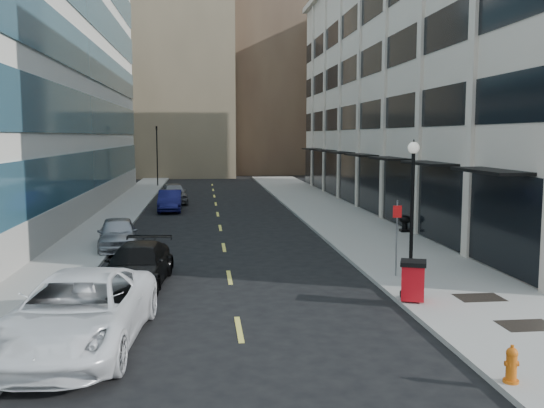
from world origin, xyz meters
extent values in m
plane|color=black|center=(0.00, 0.00, 0.00)|extent=(160.00, 160.00, 0.00)
cube|color=gray|center=(7.50, 20.00, 0.07)|extent=(5.00, 80.00, 0.15)
cube|color=gray|center=(-6.50, 20.00, 0.07)|extent=(3.00, 80.00, 0.15)
cube|color=beige|center=(17.00, 27.00, 9.00)|extent=(14.00, 46.00, 18.00)
cube|color=black|center=(10.02, 27.00, 2.00)|extent=(0.18, 46.00, 3.60)
cube|color=black|center=(10.03, 27.00, 6.50)|extent=(0.12, 46.00, 1.80)
cube|color=black|center=(10.03, 27.00, 10.00)|extent=(0.12, 46.00, 1.80)
cube|color=black|center=(10.03, 27.00, 13.50)|extent=(0.12, 46.00, 1.80)
cube|color=beige|center=(10.00, 10.00, 9.00)|extent=(0.35, 0.60, 18.00)
cube|color=beige|center=(10.00, 16.00, 9.00)|extent=(0.35, 0.60, 18.00)
cube|color=beige|center=(10.00, 22.00, 9.00)|extent=(0.35, 0.60, 18.00)
cube|color=beige|center=(10.00, 28.00, 9.00)|extent=(0.35, 0.60, 18.00)
cube|color=beige|center=(10.00, 34.00, 9.00)|extent=(0.35, 0.60, 18.00)
cube|color=beige|center=(10.00, 40.00, 9.00)|extent=(0.35, 0.60, 18.00)
cube|color=beige|center=(10.00, 46.00, 9.00)|extent=(0.35, 0.60, 18.00)
cube|color=black|center=(9.35, 7.00, 3.90)|extent=(1.30, 4.00, 0.12)
cube|color=black|center=(9.35, 13.00, 3.90)|extent=(1.30, 4.00, 0.12)
cube|color=black|center=(9.35, 19.00, 3.90)|extent=(1.30, 4.00, 0.12)
cube|color=black|center=(9.35, 25.00, 3.90)|extent=(1.30, 4.00, 0.12)
cube|color=black|center=(9.35, 31.00, 3.90)|extent=(1.30, 4.00, 0.12)
cube|color=black|center=(9.35, 37.00, 3.90)|extent=(1.30, 4.00, 0.12)
cube|color=black|center=(9.35, 43.00, 3.90)|extent=(1.30, 4.00, 0.12)
cube|color=gray|center=(-7.96, 27.00, 0.90)|extent=(0.20, 46.00, 1.80)
cube|color=#346379|center=(-7.97, 27.00, 3.00)|extent=(0.14, 45.60, 2.40)
cube|color=#346379|center=(-7.97, 27.00, 6.50)|extent=(0.14, 45.60, 2.40)
cube|color=#346379|center=(-7.97, 27.00, 10.00)|extent=(0.14, 45.60, 2.40)
cube|color=#346379|center=(-7.97, 27.00, 13.50)|extent=(0.14, 45.60, 2.40)
cube|color=#837256|center=(-4.00, 68.00, 14.00)|extent=(14.00, 18.00, 28.00)
cube|color=brown|center=(8.00, 72.00, 17.00)|extent=(12.00, 16.00, 34.00)
cube|color=#837256|center=(-14.00, 78.00, 11.00)|extent=(12.00, 14.00, 22.00)
cube|color=beige|center=(18.00, 66.00, 10.00)|extent=(10.00, 14.00, 20.00)
cube|color=black|center=(7.60, 1.00, 0.15)|extent=(1.40, 1.00, 0.01)
cube|color=black|center=(7.60, 3.80, 0.15)|extent=(1.40, 1.00, 0.01)
cube|color=#D8CC4C|center=(0.00, 2.00, 0.01)|extent=(0.15, 2.20, 0.01)
cube|color=#D8CC4C|center=(0.00, 8.00, 0.01)|extent=(0.15, 2.20, 0.01)
cube|color=#D8CC4C|center=(0.00, 14.00, 0.01)|extent=(0.15, 2.20, 0.01)
cube|color=#D8CC4C|center=(0.00, 20.00, 0.01)|extent=(0.15, 2.20, 0.01)
cube|color=#D8CC4C|center=(0.00, 26.00, 0.01)|extent=(0.15, 2.20, 0.01)
cube|color=#D8CC4C|center=(0.00, 32.00, 0.01)|extent=(0.15, 2.20, 0.01)
cube|color=#D8CC4C|center=(0.00, 38.00, 0.01)|extent=(0.15, 2.20, 0.01)
cube|color=#D8CC4C|center=(0.00, 44.00, 0.01)|extent=(0.15, 2.20, 0.01)
cube|color=#D8CC4C|center=(0.00, 50.00, 0.01)|extent=(0.15, 2.20, 0.01)
cylinder|color=black|center=(-5.50, 48.00, 3.00)|extent=(0.12, 0.12, 6.00)
imported|color=black|center=(-5.50, 48.00, 5.99)|extent=(0.66, 0.66, 1.98)
imported|color=white|center=(-3.98, 1.02, 0.90)|extent=(3.49, 6.68, 1.79)
imported|color=black|center=(-3.20, 7.15, 0.71)|extent=(2.46, 5.09, 1.43)
imported|color=#95979D|center=(-4.80, 14.00, 0.74)|extent=(2.28, 4.51, 1.47)
imported|color=#14144B|center=(-3.20, 28.00, 0.72)|extent=(1.60, 4.41, 1.44)
imported|color=slate|center=(-3.20, 32.87, 0.79)|extent=(2.49, 4.86, 1.58)
cylinder|color=orange|center=(5.30, -2.49, 0.18)|extent=(0.32, 0.32, 0.06)
cylinder|color=orange|center=(5.30, -2.49, 0.48)|extent=(0.22, 0.22, 0.54)
sphere|color=orange|center=(5.30, -2.49, 0.77)|extent=(0.24, 0.24, 0.24)
cylinder|color=orange|center=(5.30, -2.49, 0.89)|extent=(0.07, 0.07, 0.10)
cylinder|color=orange|center=(5.30, -2.49, 0.55)|extent=(0.29, 0.15, 0.11)
cylinder|color=orange|center=(5.30, -2.51, 0.55)|extent=(0.17, 0.18, 0.15)
cube|color=red|center=(5.40, 3.67, 0.75)|extent=(0.87, 0.87, 1.09)
cube|color=black|center=(5.40, 3.67, 1.33)|extent=(0.98, 0.98, 0.13)
cylinder|color=black|center=(5.18, 4.03, 0.27)|extent=(0.07, 0.24, 0.24)
cylinder|color=black|center=(5.62, 4.03, 0.27)|extent=(0.07, 0.24, 0.24)
cylinder|color=black|center=(6.40, 6.73, 0.32)|extent=(0.30, 0.30, 0.33)
cylinder|color=black|center=(6.40, 6.73, 2.47)|extent=(0.13, 0.13, 4.27)
sphere|color=silver|center=(6.40, 6.73, 4.75)|extent=(0.41, 0.41, 0.41)
cone|color=black|center=(6.40, 6.73, 4.98)|extent=(0.11, 0.11, 0.17)
cylinder|color=slate|center=(5.95, 6.99, 1.51)|extent=(0.05, 0.05, 2.73)
cube|color=red|center=(5.95, 6.97, 2.48)|extent=(0.32, 0.04, 0.43)
cube|color=black|center=(9.56, 16.66, 0.22)|extent=(0.48, 0.48, 0.14)
cylinder|color=black|center=(9.56, 16.66, 0.49)|extent=(0.29, 0.29, 0.45)
ellipsoid|color=black|center=(9.56, 16.66, 0.81)|extent=(0.63, 0.63, 0.44)
camera|label=1|loc=(-0.90, -13.75, 5.17)|focal=40.00mm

